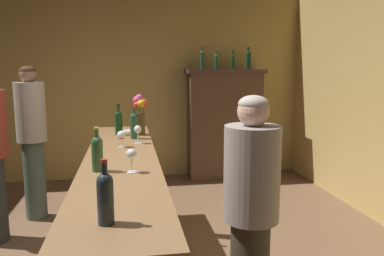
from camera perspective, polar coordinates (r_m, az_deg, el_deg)
The scene contains 18 objects.
wall_back at distance 5.86m, azimuth -12.36°, elevation 6.80°, with size 5.95×0.12×2.92m, color tan.
bar_counter at distance 3.00m, azimuth -10.26°, elevation -13.68°, with size 0.53×3.04×1.01m.
display_cabinet at distance 5.78m, azimuth 4.83°, elevation 0.89°, with size 1.16×0.44×1.64m.
wine_bottle_riesling at distance 1.65m, azimuth -12.78°, elevation -9.80°, with size 0.07×0.07×0.28m.
wine_bottle_merlot at distance 3.80m, azimuth -10.86°, elevation 0.96°, with size 0.07×0.07×0.30m.
wine_bottle_pinot at distance 3.58m, azimuth -8.63°, elevation 0.56°, with size 0.07×0.07×0.30m.
wine_bottle_malbec at distance 2.49m, azimuth -13.93°, elevation -3.45°, with size 0.07×0.07×0.28m.
wine_glass_front at distance 2.42m, azimuth -9.00°, elevation -3.99°, with size 0.07×0.07×0.15m.
wine_glass_mid at distance 3.21m, azimuth -10.45°, elevation -1.16°, with size 0.07×0.07×0.14m.
wine_glass_rear at distance 3.35m, azimuth -8.08°, elevation -0.33°, with size 0.07×0.07×0.16m.
flower_arrangement at distance 3.77m, azimuth -7.83°, elevation 2.07°, with size 0.15×0.13×0.40m.
cheese_plate at distance 4.00m, azimuth -9.24°, elevation -0.45°, with size 0.19×0.19×0.01m, color white.
display_bottle_left at distance 5.65m, azimuth 1.55°, elevation 10.23°, with size 0.07×0.07×0.33m.
display_bottle_midleft at distance 5.69m, azimuth 3.69°, elevation 9.97°, with size 0.08×0.08×0.29m.
display_bottle_center at distance 5.75m, azimuth 6.11°, elevation 9.88°, with size 0.06×0.06×0.28m.
display_bottle_midright at distance 5.82m, azimuth 8.38°, elevation 10.10°, with size 0.08×0.08×0.32m.
patron_near_entrance at distance 4.50m, azimuth -22.71°, elevation -1.05°, with size 0.31×0.31×1.68m.
bartender at distance 2.33m, azimuth 8.77°, elevation -11.97°, with size 0.33×0.33×1.50m.
Camera 1 is at (0.28, -2.67, 1.65)m, focal length 35.84 mm.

